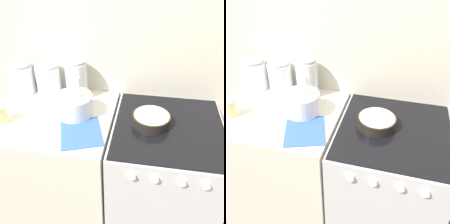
# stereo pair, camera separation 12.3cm
# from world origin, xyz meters

# --- Properties ---
(wall_back) EXTENTS (4.59, 0.05, 2.40)m
(wall_back) POSITION_xyz_m (0.00, 0.71, 1.20)
(wall_back) COLOR beige
(wall_back) RESTS_ON ground_plane
(countertop_cabinet) EXTENTS (0.79, 0.68, 0.92)m
(countertop_cabinet) POSITION_xyz_m (-0.40, 0.34, 0.46)
(countertop_cabinet) COLOR silver
(countertop_cabinet) RESTS_ON ground_plane
(stove) EXTENTS (0.66, 0.70, 0.92)m
(stove) POSITION_xyz_m (0.34, 0.34, 0.46)
(stove) COLOR silver
(stove) RESTS_ON ground_plane
(mixing_bowl) EXTENTS (0.22, 0.22, 0.26)m
(mixing_bowl) POSITION_xyz_m (-0.23, 0.36, 1.00)
(mixing_bowl) COLOR white
(mixing_bowl) RESTS_ON countertop_cabinet
(baking_pan) EXTENTS (0.22, 0.22, 0.06)m
(baking_pan) POSITION_xyz_m (0.24, 0.34, 0.96)
(baking_pan) COLOR black
(baking_pan) RESTS_ON stove
(storage_jar_left) EXTENTS (0.17, 0.17, 0.21)m
(storage_jar_left) POSITION_xyz_m (-0.68, 0.58, 1.02)
(storage_jar_left) COLOR silver
(storage_jar_left) RESTS_ON countertop_cabinet
(storage_jar_middle) EXTENTS (0.16, 0.16, 0.22)m
(storage_jar_middle) POSITION_xyz_m (-0.48, 0.58, 1.02)
(storage_jar_middle) COLOR silver
(storage_jar_middle) RESTS_ON countertop_cabinet
(storage_jar_right) EXTENTS (0.14, 0.14, 0.27)m
(storage_jar_right) POSITION_xyz_m (-0.27, 0.58, 1.04)
(storage_jar_right) COLOR silver
(storage_jar_right) RESTS_ON countertop_cabinet
(tin_can) EXTENTS (0.08, 0.08, 0.11)m
(tin_can) POSITION_xyz_m (-0.64, 0.22, 0.98)
(tin_can) COLOR beige
(tin_can) RESTS_ON countertop_cabinet
(recipe_page) EXTENTS (0.30, 0.33, 0.01)m
(recipe_page) POSITION_xyz_m (-0.15, 0.19, 0.93)
(recipe_page) COLOR #3359B2
(recipe_page) RESTS_ON countertop_cabinet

